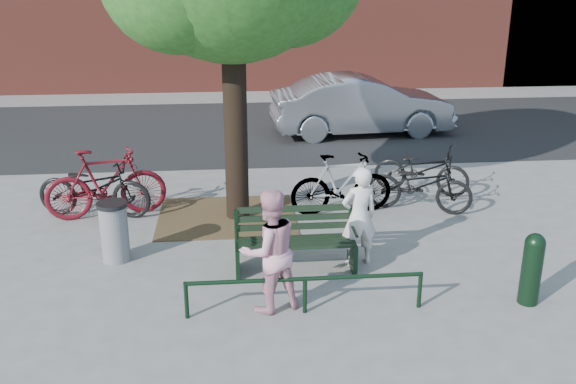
{
  "coord_description": "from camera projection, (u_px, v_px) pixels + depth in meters",
  "views": [
    {
      "loc": [
        -0.87,
        -8.41,
        4.24
      ],
      "look_at": [
        -0.02,
        1.0,
        0.87
      ],
      "focal_mm": 40.0,
      "sensor_mm": 36.0,
      "label": 1
    }
  ],
  "objects": [
    {
      "name": "parked_car",
      "position": [
        362.0,
        105.0,
        16.64
      ],
      "size": [
        4.77,
        1.97,
        1.54
      ],
      "primitive_type": "imported",
      "rotation": [
        0.0,
        0.0,
        1.65
      ],
      "color": "gray",
      "rests_on": "ground"
    },
    {
      "name": "bicycle_b",
      "position": [
        106.0,
        183.0,
        11.18
      ],
      "size": [
        2.15,
        1.0,
        1.25
      ],
      "primitive_type": "imported",
      "rotation": [
        0.0,
        0.0,
        1.78
      ],
      "color": "#520B13",
      "rests_on": "ground"
    },
    {
      "name": "bicycle_c",
      "position": [
        419.0,
        185.0,
        11.49
      ],
      "size": [
        2.01,
        1.3,
        1.0
      ],
      "primitive_type": "imported",
      "rotation": [
        0.0,
        0.0,
        1.2
      ],
      "color": "black",
      "rests_on": "ground"
    },
    {
      "name": "litter_bin",
      "position": [
        114.0,
        231.0,
        9.57
      ],
      "size": [
        0.45,
        0.45,
        0.93
      ],
      "color": "gray",
      "rests_on": "ground"
    },
    {
      "name": "person_left",
      "position": [
        359.0,
        217.0,
        9.36
      ],
      "size": [
        0.62,
        0.48,
        1.51
      ],
      "primitive_type": "imported",
      "rotation": [
        0.0,
        0.0,
        3.37
      ],
      "color": "silver",
      "rests_on": "ground"
    },
    {
      "name": "person_right",
      "position": [
        269.0,
        251.0,
        8.09
      ],
      "size": [
        0.96,
        0.86,
        1.63
      ],
      "primitive_type": "imported",
      "rotation": [
        0.0,
        0.0,
        3.51
      ],
      "color": "pink",
      "rests_on": "ground"
    },
    {
      "name": "park_bench",
      "position": [
        295.0,
        238.0,
        9.3
      ],
      "size": [
        1.74,
        0.54,
        0.97
      ],
      "color": "black",
      "rests_on": "ground"
    },
    {
      "name": "bicycle_d",
      "position": [
        342.0,
        184.0,
        11.35
      ],
      "size": [
        1.89,
        0.71,
        1.11
      ],
      "primitive_type": "imported",
      "rotation": [
        0.0,
        0.0,
        1.67
      ],
      "color": "gray",
      "rests_on": "ground"
    },
    {
      "name": "dirt_pit",
      "position": [
        227.0,
        216.0,
        11.36
      ],
      "size": [
        2.4,
        2.0,
        0.02
      ],
      "primitive_type": "cube",
      "color": "brown",
      "rests_on": "ground"
    },
    {
      "name": "bicycle_e",
      "position": [
        421.0,
        169.0,
        12.4
      ],
      "size": [
        1.94,
        1.38,
        0.97
      ],
      "primitive_type": "imported",
      "rotation": [
        0.0,
        0.0,
        1.12
      ],
      "color": "black",
      "rests_on": "ground"
    },
    {
      "name": "guard_railing",
      "position": [
        305.0,
        284.0,
        8.13
      ],
      "size": [
        3.06,
        0.06,
        0.51
      ],
      "color": "black",
      "rests_on": "ground"
    },
    {
      "name": "bicycle_a",
      "position": [
        94.0,
        187.0,
        11.24
      ],
      "size": [
        2.14,
        1.11,
        1.07
      ],
      "primitive_type": "imported",
      "rotation": [
        0.0,
        0.0,
        1.37
      ],
      "color": "black",
      "rests_on": "ground"
    },
    {
      "name": "bollard",
      "position": [
        532.0,
        266.0,
        8.33
      ],
      "size": [
        0.27,
        0.27,
        0.99
      ],
      "color": "black",
      "rests_on": "ground"
    },
    {
      "name": "ground",
      "position": [
        295.0,
        270.0,
        9.39
      ],
      "size": [
        90.0,
        90.0,
        0.0
      ],
      "primitive_type": "plane",
      "color": "gray",
      "rests_on": "ground"
    },
    {
      "name": "road",
      "position": [
        264.0,
        129.0,
        17.36
      ],
      "size": [
        40.0,
        7.0,
        0.01
      ],
      "primitive_type": "cube",
      "color": "black",
      "rests_on": "ground"
    }
  ]
}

